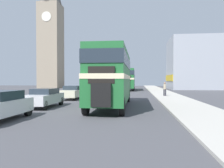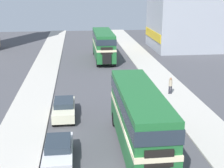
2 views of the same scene
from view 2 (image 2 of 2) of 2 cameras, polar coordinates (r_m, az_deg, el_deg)
The scene contains 6 objects.
double_decker_bus at distance 19.39m, azimuth 4.98°, elevation -5.75°, with size 2.40×10.00×4.11m.
bus_distant at distance 44.22m, azimuth -1.58°, elevation 7.49°, with size 2.55×9.91×4.05m.
car_parked_mid at distance 19.16m, azimuth -9.76°, elevation -12.01°, with size 1.66×4.01×1.39m.
car_parked_far at distance 25.29m, azimuth -8.77°, elevation -4.42°, with size 1.70×4.16×1.41m.
pedestrian_walking at distance 30.43m, azimuth 10.64°, elevation -0.11°, with size 0.33×0.33×1.64m.
shop_building_block at distance 55.18m, azimuth 17.08°, elevation 11.95°, with size 18.39×10.73×10.98m.
Camera 2 is at (-2.56, -14.36, 10.07)m, focal length 50.00 mm.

